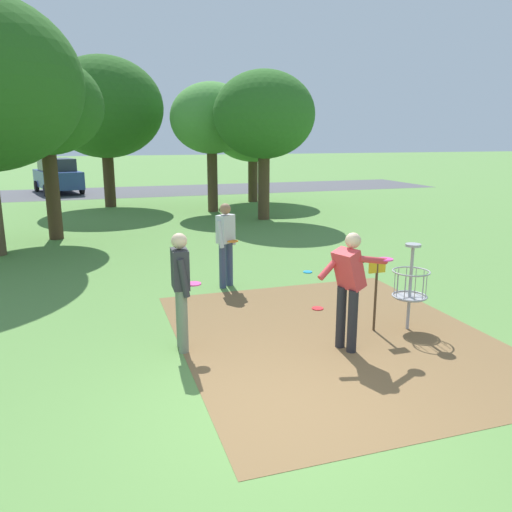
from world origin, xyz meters
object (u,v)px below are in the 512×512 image
object	(u,v)px
disc_golf_basket	(407,284)
frisbee_by_tee	(318,308)
player_throwing	(349,284)
tree_mid_center	(44,107)
frisbee_far_left	(360,262)
player_waiting_left	(181,285)
tree_far_left	(264,115)
player_foreground_watching	(226,240)
tree_near_left	(211,119)
frisbee_near_basket	(377,271)
tree_mid_left	(253,122)
parked_car_leftmost	(58,176)
frisbee_far_right	(308,272)
tree_near_right	(104,108)

from	to	relation	value
disc_golf_basket	frisbee_by_tee	bearing A→B (deg)	125.05
player_throwing	tree_mid_center	distance (m)	11.24
frisbee_far_left	tree_mid_center	xyz separation A→B (m)	(-7.25, 5.36, 3.81)
player_waiting_left	tree_far_left	distance (m)	12.15
player_foreground_watching	player_waiting_left	xyz separation A→B (m)	(-1.39, -2.84, 0.00)
tree_mid_center	tree_far_left	xyz separation A→B (m)	(7.11, 1.59, -0.10)
player_throwing	frisbee_by_tee	xyz separation A→B (m)	(0.33, 1.72, -0.98)
frisbee_far_left	tree_near_left	size ratio (longest dim) A/B	0.05
frisbee_near_basket	tree_mid_left	size ratio (longest dim) A/B	0.04
player_foreground_watching	frisbee_near_basket	xyz separation A→B (m)	(3.57, 0.08, -0.96)
frisbee_by_tee	player_foreground_watching	bearing A→B (deg)	122.86
player_foreground_watching	player_waiting_left	world-z (taller)	same
player_waiting_left	tree_near_left	distance (m)	14.01
frisbee_near_basket	frisbee_by_tee	distance (m)	3.06
tree_near_left	parked_car_leftmost	xyz separation A→B (m)	(-6.41, 9.38, -2.74)
disc_golf_basket	frisbee_far_right	bearing A→B (deg)	91.24
player_throwing	tree_mid_center	xyz separation A→B (m)	(-4.48, 9.91, 2.83)
tree_near_right	tree_mid_left	bearing A→B (deg)	-2.32
player_waiting_left	frisbee_far_left	bearing A→B (deg)	37.40
tree_near_right	frisbee_far_left	bearing A→B (deg)	-66.18
frisbee_far_right	tree_mid_left	distance (m)	13.28
player_throwing	tree_mid_left	xyz separation A→B (m)	(3.81, 16.56, 2.63)
tree_mid_left	tree_far_left	size ratio (longest dim) A/B	1.02
frisbee_by_tee	frisbee_near_basket	bearing A→B (deg)	39.13
frisbee_by_tee	parked_car_leftmost	bearing A→B (deg)	104.12
player_waiting_left	parked_car_leftmost	world-z (taller)	parked_car_leftmost
player_foreground_watching	tree_mid_left	bearing A→B (deg)	70.23
disc_golf_basket	player_waiting_left	bearing A→B (deg)	175.00
frisbee_by_tee	player_throwing	bearing A→B (deg)	-100.92
tree_near_left	frisbee_near_basket	bearing A→B (deg)	-82.23
player_waiting_left	frisbee_far_right	bearing A→B (deg)	44.34
frisbee_far_right	parked_car_leftmost	bearing A→B (deg)	108.01
player_throwing	parked_car_leftmost	size ratio (longest dim) A/B	0.38
tree_near_right	parked_car_leftmost	bearing A→B (deg)	110.62
tree_near_left	frisbee_far_right	bearing A→B (deg)	-90.73
player_throwing	frisbee_near_basket	distance (m)	4.64
frisbee_near_basket	disc_golf_basket	bearing A→B (deg)	-114.40
player_throwing	tree_near_left	size ratio (longest dim) A/B	0.34
frisbee_far_left	tree_mid_center	size ratio (longest dim) A/B	0.04
player_foreground_watching	tree_near_right	bearing A→B (deg)	97.67
player_throwing	frisbee_far_right	xyz separation A→B (m)	(1.16, 4.06, -0.98)
disc_golf_basket	tree_mid_left	bearing A→B (deg)	80.97
player_waiting_left	tree_near_left	bearing A→B (deg)	75.09
player_waiting_left	tree_near_left	size ratio (longest dim) A/B	0.34
player_throwing	tree_mid_center	bearing A→B (deg)	114.33
tree_mid_center	player_foreground_watching	bearing A→B (deg)	-60.32
frisbee_by_tee	frisbee_far_left	world-z (taller)	same
player_foreground_watching	tree_far_left	world-z (taller)	tree_far_left
player_foreground_watching	frisbee_by_tee	distance (m)	2.40
frisbee_far_left	parked_car_leftmost	distance (m)	20.44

